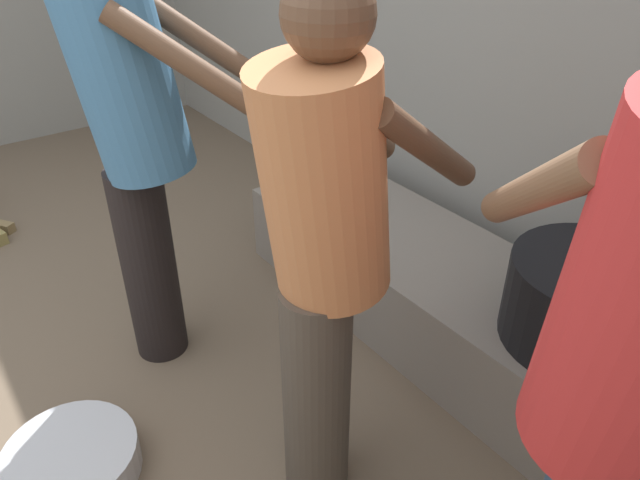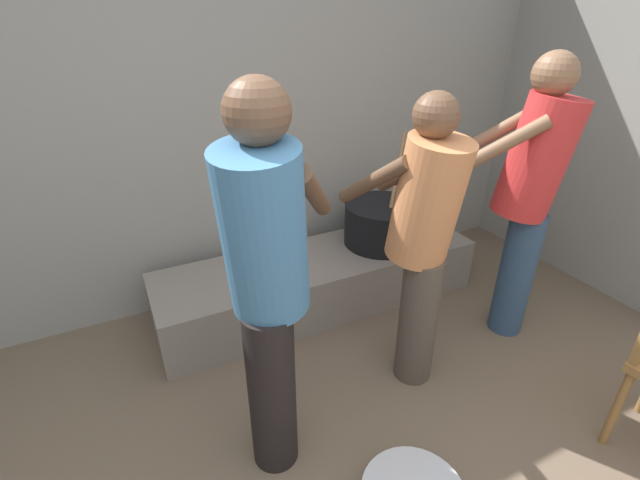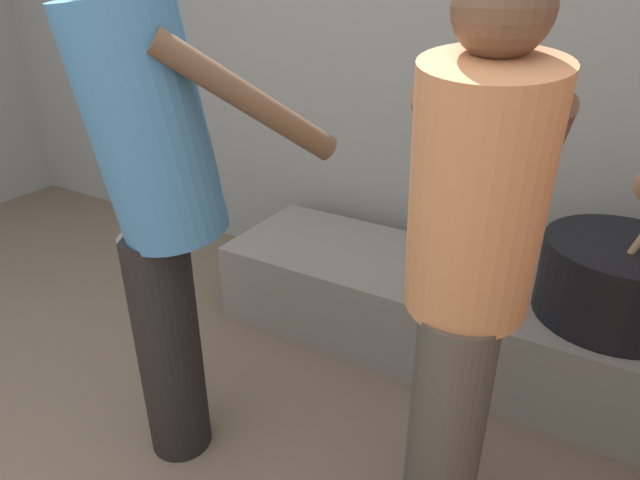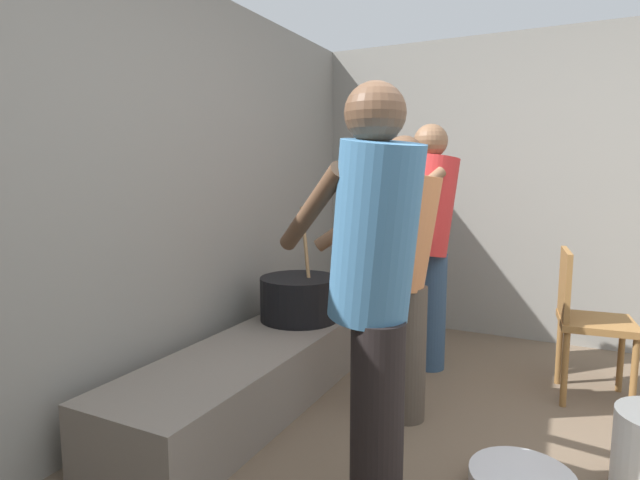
% 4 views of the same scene
% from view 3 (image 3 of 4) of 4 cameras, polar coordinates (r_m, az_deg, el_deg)
% --- Properties ---
extents(block_enclosure_rear, '(5.62, 0.20, 2.40)m').
position_cam_3_polar(block_enclosure_rear, '(2.75, 5.62, 20.26)').
color(block_enclosure_rear, gray).
rests_on(block_enclosure_rear, ground_plane).
extents(hearth_ledge, '(2.14, 0.60, 0.36)m').
position_cam_3_polar(hearth_ledge, '(2.38, 15.14, -7.86)').
color(hearth_ledge, slate).
rests_on(hearth_ledge, ground_plane).
extents(cooking_pot_main, '(0.52, 0.52, 0.74)m').
position_cam_3_polar(cooking_pot_main, '(2.18, 28.30, -3.71)').
color(cooking_pot_main, black).
rests_on(cooking_pot_main, hearth_ledge).
extents(cook_in_orange_shirt, '(0.44, 0.69, 1.51)m').
position_cam_3_polar(cook_in_orange_shirt, '(1.34, 15.13, -2.21)').
color(cook_in_orange_shirt, '#4C4238').
rests_on(cook_in_orange_shirt, ground_plane).
extents(cook_in_blue_shirt, '(0.65, 0.73, 1.64)m').
position_cam_3_polar(cook_in_blue_shirt, '(1.60, -16.41, 5.45)').
color(cook_in_blue_shirt, black).
rests_on(cook_in_blue_shirt, ground_plane).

